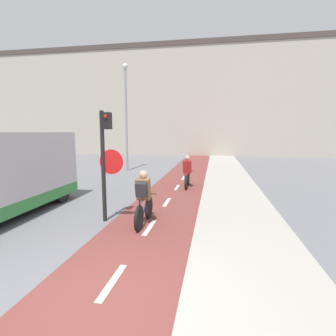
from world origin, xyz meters
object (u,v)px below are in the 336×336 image
at_px(traffic_light_pole, 106,154).
at_px(cyclist_far, 187,173).
at_px(cyclist_near, 143,199).
at_px(van, 1,175).
at_px(street_lamp_far, 126,106).

bearing_deg(traffic_light_pole, cyclist_far, 70.23).
distance_m(cyclist_near, cyclist_far, 4.93).
distance_m(traffic_light_pole, cyclist_near, 1.59).
relative_size(traffic_light_pole, van, 0.60).
relative_size(street_lamp_far, cyclist_near, 4.04).
distance_m(cyclist_far, van, 6.95).
distance_m(street_lamp_far, cyclist_far, 7.21).
bearing_deg(street_lamp_far, cyclist_far, -46.65).
relative_size(street_lamp_far, van, 1.33).
height_order(traffic_light_pole, cyclist_far, traffic_light_pole).
bearing_deg(traffic_light_pole, van, -179.18).
relative_size(traffic_light_pole, cyclist_near, 1.84).
height_order(cyclist_near, cyclist_far, cyclist_near).
bearing_deg(cyclist_far, cyclist_near, -97.61).
distance_m(cyclist_near, van, 4.35).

